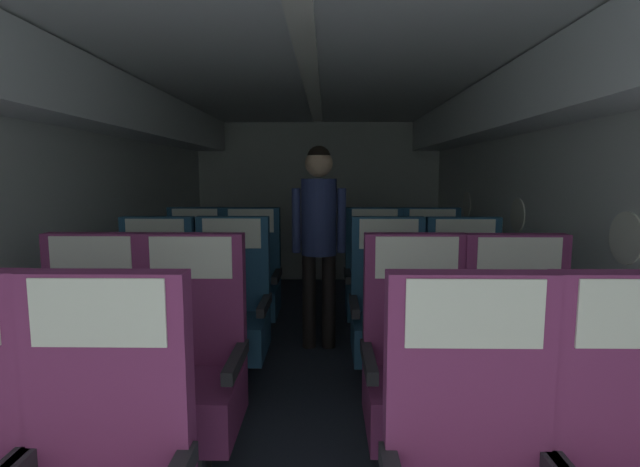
% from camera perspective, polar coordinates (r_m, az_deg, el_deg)
% --- Properties ---
extents(ground, '(3.43, 6.94, 0.02)m').
position_cam_1_polar(ground, '(3.26, -1.32, -18.50)').
color(ground, '#2D3342').
extents(fuselage_shell, '(3.31, 6.59, 2.14)m').
position_cam_1_polar(fuselage_shell, '(3.19, -1.22, 9.81)').
color(fuselage_shell, silver).
rests_on(fuselage_shell, ground).
extents(seat_b_left_window, '(0.52, 0.48, 1.12)m').
position_cam_1_polar(seat_b_left_window, '(2.54, -26.39, -14.93)').
color(seat_b_left_window, '#38383D').
rests_on(seat_b_left_window, ground).
extents(seat_b_left_aisle, '(0.52, 0.48, 1.12)m').
position_cam_1_polar(seat_b_left_aisle, '(2.36, -15.63, -16.12)').
color(seat_b_left_aisle, '#38383D').
rests_on(seat_b_left_aisle, ground).
extents(seat_b_right_aisle, '(0.52, 0.48, 1.12)m').
position_cam_1_polar(seat_b_right_aisle, '(2.44, 23.26, -15.66)').
color(seat_b_right_aisle, '#38383D').
rests_on(seat_b_right_aisle, ground).
extents(seat_b_right_window, '(0.52, 0.48, 1.12)m').
position_cam_1_polar(seat_b_right_window, '(2.33, 11.76, -16.39)').
color(seat_b_right_window, '#38383D').
rests_on(seat_b_right_window, ground).
extents(seat_c_left_window, '(0.52, 0.48, 1.12)m').
position_cam_1_polar(seat_c_left_window, '(3.32, -19.58, -9.44)').
color(seat_c_left_window, '#38383D').
rests_on(seat_c_left_window, ground).
extents(seat_c_left_aisle, '(0.52, 0.48, 1.12)m').
position_cam_1_polar(seat_c_left_aisle, '(3.20, -10.80, -9.74)').
color(seat_c_left_aisle, '#38383D').
rests_on(seat_c_left_aisle, ground).
extents(seat_c_right_aisle, '(0.52, 0.48, 1.12)m').
position_cam_1_polar(seat_c_right_aisle, '(3.24, 17.33, -9.71)').
color(seat_c_right_aisle, '#38383D').
rests_on(seat_c_right_aisle, ground).
extents(seat_c_right_window, '(0.52, 0.48, 1.12)m').
position_cam_1_polar(seat_c_right_window, '(3.16, 8.39, -9.94)').
color(seat_c_right_window, '#38383D').
rests_on(seat_c_right_window, ground).
extents(seat_d_left_window, '(0.52, 0.48, 1.12)m').
position_cam_1_polar(seat_d_left_window, '(4.16, -15.07, -5.92)').
color(seat_d_left_window, '#38383D').
rests_on(seat_d_left_window, ground).
extents(seat_d_left_aisle, '(0.52, 0.48, 1.12)m').
position_cam_1_polar(seat_d_left_aisle, '(4.04, -8.47, -6.15)').
color(seat_d_left_aisle, '#38383D').
rests_on(seat_d_left_aisle, ground).
extents(seat_d_right_aisle, '(0.52, 0.48, 1.12)m').
position_cam_1_polar(seat_d_right_aisle, '(4.09, 13.55, -6.11)').
color(seat_d_right_aisle, '#38383D').
rests_on(seat_d_right_aisle, ground).
extents(seat_d_right_window, '(0.52, 0.48, 1.12)m').
position_cam_1_polar(seat_d_right_window, '(4.02, 6.68, -6.19)').
color(seat_d_right_window, '#38383D').
rests_on(seat_d_right_window, ground).
extents(flight_attendant, '(0.43, 0.28, 1.63)m').
position_cam_1_polar(flight_attendant, '(3.72, -0.14, 1.05)').
color(flight_attendant, black).
rests_on(flight_attendant, ground).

